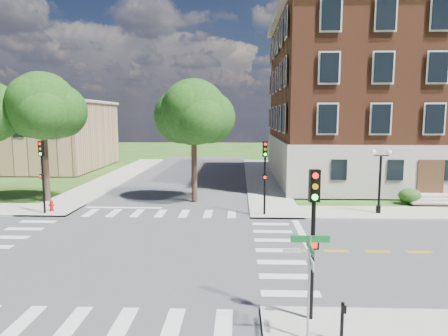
{
  "coord_description": "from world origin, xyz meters",
  "views": [
    {
      "loc": [
        5.26,
        -18.89,
        6.53
      ],
      "look_at": [
        4.3,
        6.67,
        3.2
      ],
      "focal_mm": 32.0,
      "sensor_mm": 36.0,
      "label": 1
    }
  ],
  "objects_px": {
    "traffic_signal_se": "(313,225)",
    "push_button_post": "(342,320)",
    "traffic_signal_nw": "(42,167)",
    "street_sign_pole": "(310,267)",
    "twin_lamp_west": "(380,177)",
    "fire_hydrant": "(51,206)",
    "traffic_signal_ne": "(265,168)"
  },
  "relations": [
    {
      "from": "traffic_signal_se",
      "to": "push_button_post",
      "type": "relative_size",
      "value": 4.0
    },
    {
      "from": "traffic_signal_nw",
      "to": "push_button_post",
      "type": "distance_m",
      "value": 21.81
    },
    {
      "from": "street_sign_pole",
      "to": "traffic_signal_se",
      "type": "bearing_deg",
      "value": 76.14
    },
    {
      "from": "traffic_signal_nw",
      "to": "push_button_post",
      "type": "bearing_deg",
      "value": -42.91
    },
    {
      "from": "push_button_post",
      "to": "street_sign_pole",
      "type": "bearing_deg",
      "value": 171.39
    },
    {
      "from": "traffic_signal_nw",
      "to": "twin_lamp_west",
      "type": "xyz_separation_m",
      "value": [
        22.26,
        0.89,
        -0.66
      ]
    },
    {
      "from": "traffic_signal_se",
      "to": "fire_hydrant",
      "type": "relative_size",
      "value": 6.4
    },
    {
      "from": "traffic_signal_nw",
      "to": "fire_hydrant",
      "type": "distance_m",
      "value": 2.79
    },
    {
      "from": "traffic_signal_nw",
      "to": "street_sign_pole",
      "type": "distance_m",
      "value": 20.93
    },
    {
      "from": "twin_lamp_west",
      "to": "fire_hydrant",
      "type": "height_order",
      "value": "twin_lamp_west"
    },
    {
      "from": "traffic_signal_ne",
      "to": "twin_lamp_west",
      "type": "distance_m",
      "value": 7.69
    },
    {
      "from": "traffic_signal_ne",
      "to": "street_sign_pole",
      "type": "height_order",
      "value": "traffic_signal_ne"
    },
    {
      "from": "traffic_signal_nw",
      "to": "twin_lamp_west",
      "type": "height_order",
      "value": "traffic_signal_nw"
    },
    {
      "from": "street_sign_pole",
      "to": "push_button_post",
      "type": "xyz_separation_m",
      "value": [
        0.93,
        -0.14,
        -1.51
      ]
    },
    {
      "from": "fire_hydrant",
      "to": "traffic_signal_se",
      "type": "bearing_deg",
      "value": -42.98
    },
    {
      "from": "traffic_signal_nw",
      "to": "traffic_signal_ne",
      "type": "bearing_deg",
      "value": 0.75
    },
    {
      "from": "traffic_signal_se",
      "to": "push_button_post",
      "type": "height_order",
      "value": "traffic_signal_se"
    },
    {
      "from": "street_sign_pole",
      "to": "push_button_post",
      "type": "bearing_deg",
      "value": -8.61
    },
    {
      "from": "traffic_signal_ne",
      "to": "twin_lamp_west",
      "type": "bearing_deg",
      "value": 5.2
    },
    {
      "from": "traffic_signal_ne",
      "to": "push_button_post",
      "type": "height_order",
      "value": "traffic_signal_ne"
    },
    {
      "from": "street_sign_pole",
      "to": "fire_hydrant",
      "type": "xyz_separation_m",
      "value": [
        -14.76,
        15.22,
        -1.84
      ]
    },
    {
      "from": "traffic_signal_se",
      "to": "traffic_signal_nw",
      "type": "bearing_deg",
      "value": 138.62
    },
    {
      "from": "twin_lamp_west",
      "to": "push_button_post",
      "type": "relative_size",
      "value": 3.53
    },
    {
      "from": "traffic_signal_nw",
      "to": "push_button_post",
      "type": "relative_size",
      "value": 4.0
    },
    {
      "from": "traffic_signal_nw",
      "to": "twin_lamp_west",
      "type": "bearing_deg",
      "value": 2.28
    },
    {
      "from": "traffic_signal_ne",
      "to": "twin_lamp_west",
      "type": "xyz_separation_m",
      "value": [
        7.63,
        0.69,
        -0.66
      ]
    },
    {
      "from": "traffic_signal_ne",
      "to": "traffic_signal_nw",
      "type": "xyz_separation_m",
      "value": [
        -14.62,
        -0.19,
        0.0
      ]
    },
    {
      "from": "street_sign_pole",
      "to": "traffic_signal_ne",
      "type": "bearing_deg",
      "value": 91.24
    },
    {
      "from": "traffic_signal_se",
      "to": "twin_lamp_west",
      "type": "height_order",
      "value": "traffic_signal_se"
    },
    {
      "from": "twin_lamp_west",
      "to": "push_button_post",
      "type": "bearing_deg",
      "value": -112.19
    },
    {
      "from": "traffic_signal_ne",
      "to": "push_button_post",
      "type": "bearing_deg",
      "value": -85.21
    },
    {
      "from": "traffic_signal_ne",
      "to": "push_button_post",
      "type": "distance_m",
      "value": 15.19
    }
  ]
}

